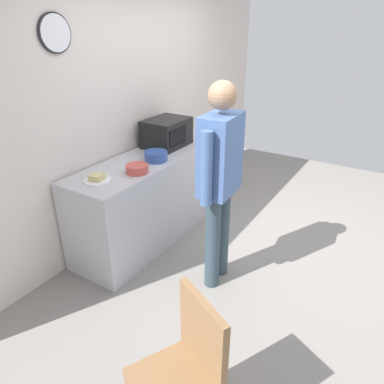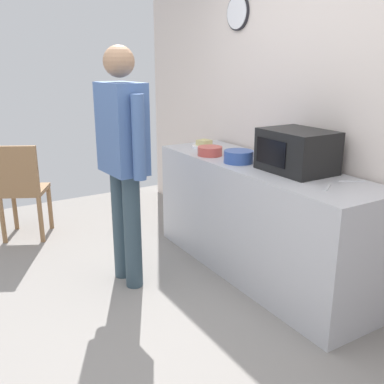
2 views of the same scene
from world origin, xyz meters
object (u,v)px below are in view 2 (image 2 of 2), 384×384
object	(u,v)px
cereal_bowl	(210,151)
person_standing	(123,151)
fork_utensil	(351,181)
spoon_utensil	(328,187)
wooden_chair	(22,187)
sandwich_plate	(204,145)
microwave	(297,151)
salad_bowl	(239,157)

from	to	relation	value
cereal_bowl	person_standing	world-z (taller)	person_standing
fork_utensil	spoon_utensil	bearing A→B (deg)	-85.24
fork_utensil	wooden_chair	world-z (taller)	wooden_chair
cereal_bowl	fork_utensil	size ratio (longest dim) A/B	1.22
sandwich_plate	microwave	bearing A→B (deg)	3.39
microwave	sandwich_plate	distance (m)	1.14
wooden_chair	fork_utensil	bearing A→B (deg)	34.88
fork_utensil	cereal_bowl	bearing A→B (deg)	-163.24
microwave	cereal_bowl	world-z (taller)	microwave
cereal_bowl	person_standing	bearing A→B (deg)	-84.56
spoon_utensil	person_standing	bearing A→B (deg)	-140.60
fork_utensil	sandwich_plate	bearing A→B (deg)	-172.75
wooden_chair	person_standing	bearing A→B (deg)	21.50
fork_utensil	person_standing	size ratio (longest dim) A/B	0.10
salad_bowl	cereal_bowl	bearing A→B (deg)	-172.71
spoon_utensil	wooden_chair	distance (m)	2.85
person_standing	spoon_utensil	bearing A→B (deg)	39.40
salad_bowl	fork_utensil	xyz separation A→B (m)	(0.83, 0.31, -0.04)
sandwich_plate	fork_utensil	size ratio (longest dim) A/B	1.38
microwave	person_standing	size ratio (longest dim) A/B	0.28
wooden_chair	salad_bowl	bearing A→B (deg)	40.98
person_standing	wooden_chair	size ratio (longest dim) A/B	1.90
cereal_bowl	salad_bowl	bearing A→B (deg)	7.29
spoon_utensil	salad_bowl	bearing A→B (deg)	-175.72
fork_utensil	wooden_chair	xyz separation A→B (m)	(-2.41, -1.68, -0.39)
microwave	fork_utensil	bearing A→B (deg)	17.91
microwave	wooden_chair	distance (m)	2.61
spoon_utensil	sandwich_plate	bearing A→B (deg)	178.03
spoon_utensil	wooden_chair	xyz separation A→B (m)	(-2.43, -1.44, -0.39)
spoon_utensil	cereal_bowl	bearing A→B (deg)	-174.86
salad_bowl	fork_utensil	size ratio (longest dim) A/B	1.37
sandwich_plate	person_standing	distance (m)	1.06
sandwich_plate	fork_utensil	distance (m)	1.53
cereal_bowl	spoon_utensil	bearing A→B (deg)	5.14
sandwich_plate	spoon_utensil	world-z (taller)	sandwich_plate
microwave	wooden_chair	bearing A→B (deg)	-142.42
microwave	fork_utensil	size ratio (longest dim) A/B	2.94
sandwich_plate	salad_bowl	size ratio (longest dim) A/B	1.01
microwave	wooden_chair	xyz separation A→B (m)	(-2.02, -1.56, -0.54)
spoon_utensil	wooden_chair	bearing A→B (deg)	-149.45
sandwich_plate	cereal_bowl	xyz separation A→B (m)	(0.34, -0.16, 0.02)
sandwich_plate	cereal_bowl	distance (m)	0.38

